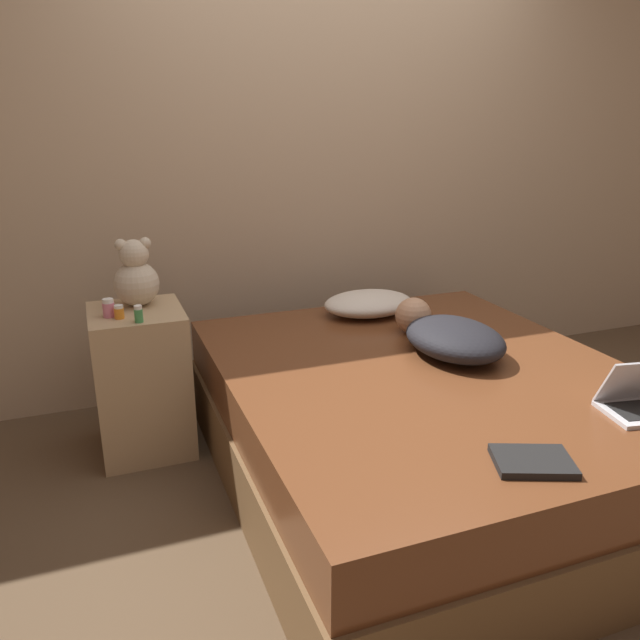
% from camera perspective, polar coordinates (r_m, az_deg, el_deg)
% --- Properties ---
extents(ground_plane, '(12.00, 12.00, 0.00)m').
position_cam_1_polar(ground_plane, '(2.85, 9.21, -13.92)').
color(ground_plane, brown).
extents(wall_back, '(8.00, 0.06, 2.60)m').
position_cam_1_polar(wall_back, '(3.55, -0.05, 14.99)').
color(wall_back, tan).
rests_on(wall_back, ground_plane).
extents(bed, '(1.65, 1.95, 0.51)m').
position_cam_1_polar(bed, '(2.72, 9.48, -9.41)').
color(bed, brown).
rests_on(bed, ground_plane).
extents(nightstand, '(0.41, 0.44, 0.68)m').
position_cam_1_polar(nightstand, '(3.00, -15.95, -5.34)').
color(nightstand, tan).
rests_on(nightstand, ground_plane).
extents(pillow, '(0.48, 0.35, 0.12)m').
position_cam_1_polar(pillow, '(3.25, 4.46, 1.53)').
color(pillow, beige).
rests_on(pillow, bed).
extents(person_lying, '(0.41, 0.67, 0.17)m').
position_cam_1_polar(person_lying, '(2.79, 11.69, -1.35)').
color(person_lying, black).
rests_on(person_lying, bed).
extents(teddy_bear, '(0.20, 0.20, 0.31)m').
position_cam_1_polar(teddy_bear, '(2.93, -16.47, 3.83)').
color(teddy_bear, beige).
rests_on(teddy_bear, nightstand).
extents(bottle_pink, '(0.05, 0.05, 0.08)m').
position_cam_1_polar(bottle_pink, '(2.82, -18.76, 1.04)').
color(bottle_pink, pink).
rests_on(bottle_pink, nightstand).
extents(bottle_green, '(0.04, 0.04, 0.07)m').
position_cam_1_polar(bottle_green, '(2.71, -16.26, 0.52)').
color(bottle_green, '#3D8E4C').
rests_on(bottle_green, nightstand).
extents(bottle_orange, '(0.04, 0.04, 0.06)m').
position_cam_1_polar(bottle_orange, '(2.79, -17.90, 0.70)').
color(bottle_orange, orange).
rests_on(bottle_orange, nightstand).
extents(book, '(0.28, 0.24, 0.02)m').
position_cam_1_polar(book, '(2.01, 18.87, -12.14)').
color(book, black).
rests_on(book, bed).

